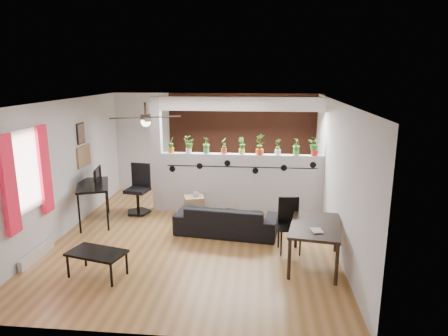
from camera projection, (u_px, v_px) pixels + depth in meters
room_shell at (195, 172)px, 7.44m from camera, size 6.30×7.10×2.90m
partition_wall at (241, 184)px, 8.96m from camera, size 3.60×0.18×1.35m
ceiling_header at (242, 104)px, 8.55m from camera, size 3.60×0.18×0.30m
pier_column at (157, 155)px, 9.00m from camera, size 0.22×0.20×2.60m
brick_panel at (245, 145)px, 10.24m from camera, size 3.90×0.05×2.60m
vine_decal at (241, 167)px, 8.78m from camera, size 3.31×0.01×0.30m
window_assembly at (26, 173)px, 6.47m from camera, size 0.09×1.30×1.55m
baseboard_heater at (37, 254)px, 6.80m from camera, size 0.08×1.00×0.18m
corkboard at (84, 156)px, 8.59m from camera, size 0.03×0.60×0.45m
framed_art at (81, 133)px, 8.42m from camera, size 0.03×0.34×0.44m
ceiling_fan at (146, 119)px, 6.99m from camera, size 1.19×1.19×0.43m
potted_plant_0 at (171, 144)px, 8.91m from camera, size 0.19×0.21×0.36m
potted_plant_1 at (189, 144)px, 8.87m from camera, size 0.19×0.15×0.38m
potted_plant_2 at (206, 145)px, 8.83m from camera, size 0.23×0.23×0.37m
potted_plant_3 at (224, 145)px, 8.80m from camera, size 0.16×0.19×0.36m
potted_plant_4 at (242, 145)px, 8.76m from camera, size 0.22×0.19×0.37m
potted_plant_5 at (260, 143)px, 8.71m from camera, size 0.31×0.28×0.47m
potted_plant_6 at (278, 146)px, 8.69m from camera, size 0.22×0.19×0.37m
potted_plant_7 at (296, 146)px, 8.65m from camera, size 0.17×0.20×0.37m
potted_plant_8 at (315, 146)px, 8.61m from camera, size 0.27×0.26×0.41m
sofa at (227, 220)px, 7.86m from camera, size 1.97×0.98×0.55m
cube_shelf at (194, 207)px, 8.67m from camera, size 0.50×0.46×0.50m
cup at (196, 194)px, 8.59m from camera, size 0.17×0.17×0.10m
computer_desk at (93, 188)px, 8.31m from camera, size 0.99×1.31×0.85m
monitor at (95, 178)px, 8.42m from camera, size 0.31×0.11×0.18m
office_chair at (139, 192)px, 8.95m from camera, size 0.57×0.57×1.10m
dining_table at (315, 229)px, 6.49m from camera, size 0.98×1.39×0.70m
book at (311, 231)px, 6.19m from camera, size 0.19×0.24×0.02m
folding_chair at (289, 220)px, 7.06m from camera, size 0.43×0.43×0.96m
coffee_table at (97, 254)px, 6.17m from camera, size 0.97×0.69×0.41m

